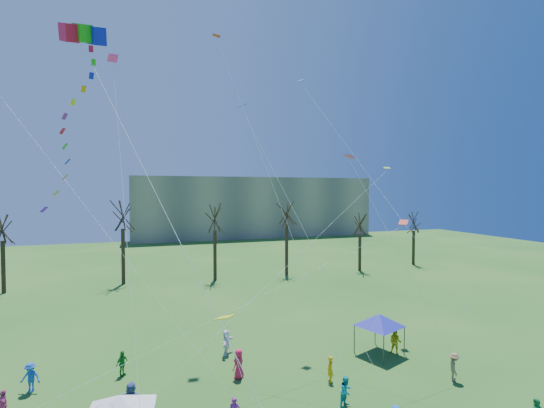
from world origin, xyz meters
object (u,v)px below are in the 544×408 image
object	(u,v)px
canopy_tent_white	(119,405)
canopy_tent_blue	(379,320)
big_box_kite	(79,129)
distant_building	(254,207)

from	to	relation	value
canopy_tent_white	canopy_tent_blue	world-z (taller)	canopy_tent_white
big_box_kite	canopy_tent_blue	world-z (taller)	big_box_kite
distant_building	canopy_tent_blue	distance (m)	72.68
big_box_kite	canopy_tent_white	size ratio (longest dim) A/B	5.40
canopy_tent_white	canopy_tent_blue	size ratio (longest dim) A/B	1.10
big_box_kite	canopy_tent_white	world-z (taller)	big_box_kite
canopy_tent_blue	distant_building	bearing A→B (deg)	81.30
distant_building	canopy_tent_blue	world-z (taller)	distant_building
distant_building	canopy_tent_blue	bearing A→B (deg)	-98.70
big_box_kite	distant_building	bearing A→B (deg)	68.46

